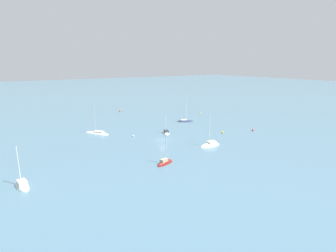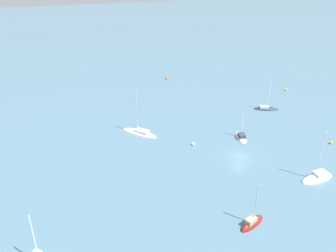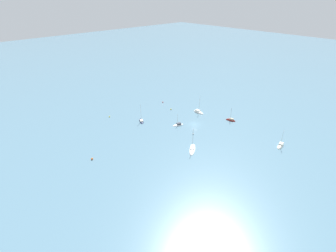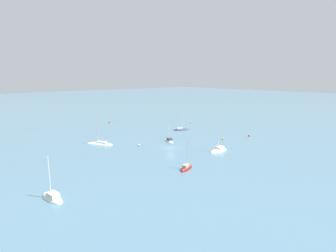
{
  "view_description": "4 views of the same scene",
  "coord_description": "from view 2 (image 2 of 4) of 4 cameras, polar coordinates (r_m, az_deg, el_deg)",
  "views": [
    {
      "loc": [
        -61.21,
        37.48,
        21.54
      ],
      "look_at": [
        7.25,
        -6.32,
        1.82
      ],
      "focal_mm": 28.0,
      "sensor_mm": 36.0,
      "label": 1
    },
    {
      "loc": [
        -42.47,
        34.14,
        31.9
      ],
      "look_at": [
        12.89,
        8.82,
        2.46
      ],
      "focal_mm": 35.0,
      "sensor_mm": 36.0,
      "label": 2
    },
    {
      "loc": [
        83.26,
        70.58,
        56.2
      ],
      "look_at": [
        13.98,
        -3.23,
        2.99
      ],
      "focal_mm": 28.0,
      "sensor_mm": 36.0,
      "label": 3
    },
    {
      "loc": [
        -54.72,
        48.51,
        20.47
      ],
      "look_at": [
        17.71,
        -14.43,
        2.0
      ],
      "focal_mm": 28.0,
      "sensor_mm": 36.0,
      "label": 4
    }
  ],
  "objects": [
    {
      "name": "mooring_buoy_0",
      "position": [
        73.53,
        26.53,
        -2.59
      ],
      "size": [
        0.6,
        0.6,
        0.6
      ],
      "color": "yellow",
      "rests_on": "ground_plane"
    },
    {
      "name": "sailboat_4",
      "position": [
        48.47,
        14.4,
        -16.17
      ],
      "size": [
        2.66,
        4.86,
        7.46
      ],
      "rotation": [
        0.0,
        0.0,
        5.01
      ],
      "color": "maroon",
      "rests_on": "ground_plane"
    },
    {
      "name": "mooring_buoy_1",
      "position": [
        105.16,
        -0.31,
        8.36
      ],
      "size": [
        0.74,
        0.74,
        0.74
      ],
      "color": "orange",
      "rests_on": "ground_plane"
    },
    {
      "name": "sailboat_1",
      "position": [
        85.57,
        16.66,
        2.86
      ],
      "size": [
        4.66,
        6.19,
        8.99
      ],
      "rotation": [
        0.0,
        0.0,
        4.19
      ],
      "color": "#232D4C",
      "rests_on": "ground_plane"
    },
    {
      "name": "sailboat_3",
      "position": [
        69.87,
        12.58,
        -1.92
      ],
      "size": [
        5.65,
        3.6,
        6.2
      ],
      "rotation": [
        0.0,
        0.0,
        5.93
      ],
      "color": "silver",
      "rests_on": "ground_plane"
    },
    {
      "name": "sailboat_2",
      "position": [
        60.92,
        24.54,
        -8.29
      ],
      "size": [
        2.32,
        6.43,
        9.87
      ],
      "rotation": [
        0.0,
        0.0,
        1.56
      ],
      "color": "white",
      "rests_on": "ground_plane"
    },
    {
      "name": "sailboat_5",
      "position": [
        70.26,
        -5.0,
        -1.23
      ],
      "size": [
        8.16,
        6.87,
        10.32
      ],
      "rotation": [
        0.0,
        0.0,
        0.64
      ],
      "color": "silver",
      "rests_on": "ground_plane"
    },
    {
      "name": "mooring_buoy_3",
      "position": [
        100.78,
        19.83,
        5.97
      ],
      "size": [
        0.58,
        0.58,
        0.58
      ],
      "color": "yellow",
      "rests_on": "ground_plane"
    },
    {
      "name": "mooring_buoy_2",
      "position": [
        65.54,
        4.36,
        -3.1
      ],
      "size": [
        0.6,
        0.6,
        0.6
      ],
      "color": "white",
      "rests_on": "ground_plane"
    },
    {
      "name": "ground_plane",
      "position": [
        63.14,
        12.29,
        -5.2
      ],
      "size": [
        600.0,
        600.0,
        0.0
      ],
      "primitive_type": "plane",
      "color": "slate"
    }
  ]
}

